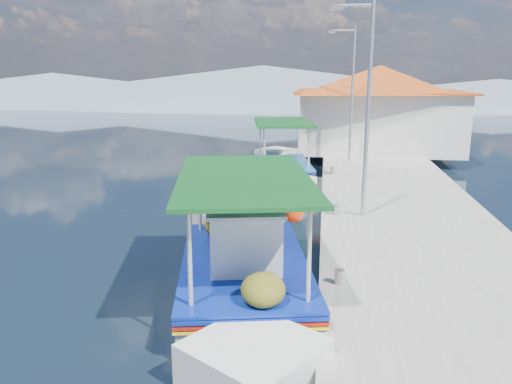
# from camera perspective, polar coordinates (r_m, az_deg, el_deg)

# --- Properties ---
(ground) EXTENTS (160.00, 160.00, 0.00)m
(ground) POSITION_cam_1_polar(r_m,az_deg,el_deg) (13.77, -7.10, -6.25)
(ground) COLOR black
(ground) RESTS_ON ground
(quay) EXTENTS (5.00, 44.00, 0.50)m
(quay) POSITION_cam_1_polar(r_m,az_deg,el_deg) (19.18, 15.01, -0.10)
(quay) COLOR #AFADA4
(quay) RESTS_ON ground
(bollards) EXTENTS (0.20, 17.20, 0.30)m
(bollards) POSITION_cam_1_polar(r_m,az_deg,el_deg) (18.20, 8.80, 0.78)
(bollards) COLOR #A5A8AD
(bollards) RESTS_ON quay
(main_caique) EXTENTS (3.72, 8.64, 2.91)m
(main_caique) POSITION_cam_1_polar(r_m,az_deg,el_deg) (10.74, -1.14, -8.85)
(main_caique) COLOR white
(main_caique) RESTS_ON ground
(caique_green_canopy) EXTENTS (3.10, 7.47, 2.84)m
(caique_green_canopy) POSITION_cam_1_polar(r_m,az_deg,el_deg) (21.72, 3.07, 2.41)
(caique_green_canopy) COLOR white
(caique_green_canopy) RESTS_ON ground
(caique_blue_hull) EXTENTS (1.96, 5.71, 1.02)m
(caique_blue_hull) POSITION_cam_1_polar(r_m,az_deg,el_deg) (18.51, -1.89, -0.04)
(caique_blue_hull) COLOR #1A5BA1
(caique_blue_hull) RESTS_ON ground
(harbor_building) EXTENTS (10.49, 10.49, 4.40)m
(harbor_building) POSITION_cam_1_polar(r_m,az_deg,el_deg) (27.70, 13.71, 9.42)
(harbor_building) COLOR silver
(harbor_building) RESTS_ON quay
(lamp_post_near) EXTENTS (1.21, 0.14, 6.00)m
(lamp_post_near) POSITION_cam_1_polar(r_m,az_deg,el_deg) (14.56, 12.27, 10.16)
(lamp_post_near) COLOR #A5A8AD
(lamp_post_near) RESTS_ON quay
(lamp_post_far) EXTENTS (1.21, 0.14, 6.00)m
(lamp_post_far) POSITION_cam_1_polar(r_m,az_deg,el_deg) (23.53, 10.65, 11.49)
(lamp_post_far) COLOR #A5A8AD
(lamp_post_far) RESTS_ON quay
(mountain_ridge) EXTENTS (171.40, 96.00, 5.50)m
(mountain_ridge) POSITION_cam_1_polar(r_m,az_deg,el_deg) (68.61, 10.58, 11.32)
(mountain_ridge) COLOR gray
(mountain_ridge) RESTS_ON ground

